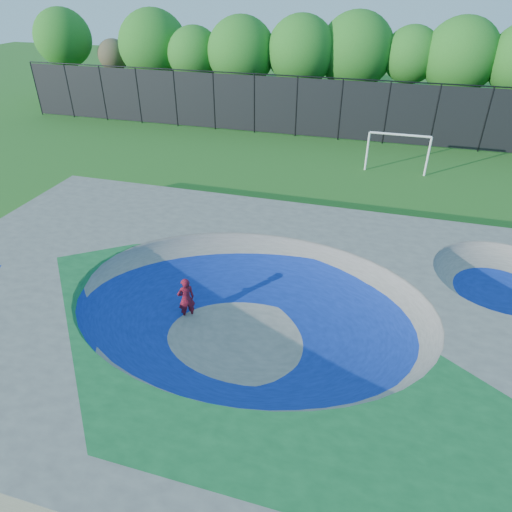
# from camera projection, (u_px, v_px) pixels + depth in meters

# --- Properties ---
(ground) EXTENTS (120.00, 120.00, 0.00)m
(ground) POSITION_uv_depth(u_px,v_px,m) (250.00, 337.00, 14.33)
(ground) COLOR #24611A
(ground) RESTS_ON ground
(skate_deck) EXTENTS (22.00, 14.00, 1.50)m
(skate_deck) POSITION_uv_depth(u_px,v_px,m) (250.00, 318.00, 13.93)
(skate_deck) COLOR gray
(skate_deck) RESTS_ON ground
(skater) EXTENTS (0.67, 0.65, 1.55)m
(skater) POSITION_uv_depth(u_px,v_px,m) (186.00, 299.00, 14.74)
(skater) COLOR red
(skater) RESTS_ON ground
(skateboard) EXTENTS (0.72, 0.69, 0.05)m
(skateboard) POSITION_uv_depth(u_px,v_px,m) (188.00, 317.00, 15.13)
(skateboard) COLOR black
(skateboard) RESTS_ON ground
(soccer_goal) EXTENTS (3.42, 0.12, 2.26)m
(soccer_goal) POSITION_uv_depth(u_px,v_px,m) (398.00, 146.00, 25.41)
(soccer_goal) COLOR white
(soccer_goal) RESTS_ON ground
(fence) EXTENTS (48.09, 0.09, 4.04)m
(fence) POSITION_uv_depth(u_px,v_px,m) (341.00, 109.00, 30.39)
(fence) COLOR black
(fence) RESTS_ON ground
(treeline) EXTENTS (52.73, 7.24, 8.24)m
(treeline) POSITION_uv_depth(u_px,v_px,m) (383.00, 53.00, 32.53)
(treeline) COLOR #442F22
(treeline) RESTS_ON ground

